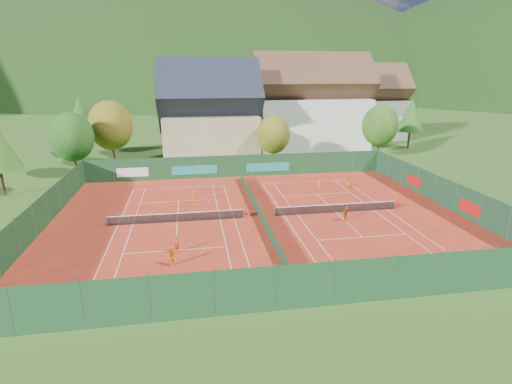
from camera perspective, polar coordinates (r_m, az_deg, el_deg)
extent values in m
plane|color=#2D541A|center=(39.58, 0.48, -3.63)|extent=(600.00, 600.00, 0.00)
cube|color=#B42D1A|center=(39.58, 0.48, -3.60)|extent=(40.00, 32.00, 0.01)
cube|color=white|center=(50.36, -10.90, 0.63)|extent=(10.97, 0.06, 0.00)
cube|color=white|center=(28.30, -11.71, -12.82)|extent=(10.97, 0.06, 0.00)
cube|color=white|center=(39.68, -19.14, -4.52)|extent=(0.06, 23.77, 0.00)
cube|color=white|center=(39.24, -3.15, -3.80)|extent=(0.06, 23.77, 0.00)
cube|color=white|center=(39.46, -17.18, -4.45)|extent=(0.06, 23.77, 0.00)
cube|color=white|center=(39.13, -5.15, -3.90)|extent=(0.06, 23.77, 0.00)
cube|color=white|center=(45.11, -11.01, -1.30)|extent=(8.23, 0.06, 0.00)
cube|color=white|center=(33.18, -11.42, -8.15)|extent=(8.23, 0.06, 0.00)
cube|color=white|center=(39.08, -11.19, -4.20)|extent=(0.06, 12.80, 0.00)
cube|color=white|center=(52.36, 6.87, 1.45)|extent=(10.97, 0.06, 0.00)
cube|color=white|center=(31.73, 19.01, -10.00)|extent=(10.97, 0.06, 0.00)
cube|color=white|center=(40.06, 4.03, -3.37)|extent=(0.06, 23.77, 0.00)
cube|color=white|center=(43.83, 18.13, -2.39)|extent=(0.06, 23.77, 0.00)
cube|color=white|center=(40.39, 5.92, -3.25)|extent=(0.06, 23.77, 0.00)
cube|color=white|center=(43.23, 16.52, -2.51)|extent=(0.06, 23.77, 0.00)
cube|color=white|center=(47.34, 8.71, -0.31)|extent=(8.23, 0.06, 0.00)
cube|color=white|center=(36.15, 14.96, -6.24)|extent=(8.23, 0.06, 0.00)
cube|color=white|center=(41.63, 11.40, -2.88)|extent=(0.06, 12.80, 0.00)
cylinder|color=#59595B|center=(39.68, -20.51, -3.89)|extent=(0.10, 0.10, 1.02)
cylinder|color=#59595B|center=(39.17, -1.83, -3.04)|extent=(0.10, 0.10, 1.02)
cube|color=black|center=(38.92, -11.22, -3.58)|extent=(12.80, 0.02, 0.86)
cube|color=white|center=(38.77, -11.26, -2.99)|extent=(12.80, 0.04, 0.06)
cube|color=red|center=(39.22, -1.47, -3.10)|extent=(0.40, 0.04, 0.40)
cylinder|color=#59595B|center=(39.69, 2.76, -2.78)|extent=(0.10, 0.10, 1.02)
cylinder|color=#59595B|center=(44.10, 19.25, -1.70)|extent=(0.10, 0.10, 1.02)
cube|color=black|center=(41.48, 11.44, -2.30)|extent=(12.80, 0.02, 0.86)
cube|color=white|center=(41.34, 11.47, -1.74)|extent=(12.80, 0.04, 0.06)
cube|color=red|center=(44.24, 19.53, -1.75)|extent=(0.40, 0.04, 0.40)
cube|color=#13341E|center=(39.40, 0.48, -2.92)|extent=(0.03, 28.80, 1.00)
cube|color=#163D1E|center=(54.32, -2.44, 3.74)|extent=(40.00, 0.04, 3.00)
cube|color=teal|center=(53.95, -8.77, 3.14)|extent=(6.00, 0.03, 1.20)
cube|color=teal|center=(54.95, 1.72, 3.58)|extent=(6.00, 0.03, 1.20)
cube|color=silver|center=(54.48, -17.22, 2.70)|extent=(4.00, 0.03, 1.20)
cube|color=#163D1F|center=(24.80, 7.06, -13.18)|extent=(40.00, 0.04, 3.00)
cube|color=#163C1D|center=(40.86, -28.38, -2.83)|extent=(0.04, 32.00, 3.00)
cube|color=#143821|center=(46.74, 25.41, -0.11)|extent=(0.04, 32.00, 3.00)
cube|color=#B21414|center=(43.73, 28.20, -2.01)|extent=(0.03, 3.00, 1.20)
cube|color=#B21414|center=(51.60, 21.62, 1.49)|extent=(0.03, 3.00, 1.20)
cube|color=#CDBA90|center=(67.39, -6.52, 7.97)|extent=(15.00, 12.00, 7.00)
cube|color=#1E2333|center=(66.70, -6.71, 13.49)|extent=(16.20, 12.00, 12.00)
cube|color=silver|center=(76.47, 7.76, 9.74)|extent=(20.00, 11.00, 9.00)
cube|color=brown|center=(75.92, 7.98, 15.17)|extent=(21.60, 11.00, 11.00)
cube|color=silver|center=(88.91, 15.00, 9.99)|extent=(16.00, 10.00, 8.00)
cube|color=brown|center=(88.42, 15.33, 14.17)|extent=(17.28, 10.00, 10.00)
cylinder|color=#4A331A|center=(59.92, -24.36, 3.39)|extent=(0.36, 0.36, 2.80)
ellipsoid|color=#1C5117|center=(59.21, -24.82, 7.15)|extent=(5.72, 5.72, 6.58)
cylinder|color=#422F17|center=(64.74, -19.67, 4.99)|extent=(0.36, 0.36, 3.15)
ellipsoid|color=olive|center=(64.04, -20.07, 8.92)|extent=(6.44, 6.44, 7.40)
cylinder|color=#4D311B|center=(73.66, -23.28, 6.08)|extent=(0.36, 0.36, 3.50)
cone|color=#245317|center=(73.00, -23.74, 9.93)|extent=(5.60, 5.60, 6.50)
cylinder|color=#452C18|center=(61.13, 2.47, 4.97)|extent=(0.36, 0.36, 2.45)
ellipsoid|color=olive|center=(60.50, 2.51, 8.21)|extent=(5.01, 5.01, 5.76)
cylinder|color=#412C17|center=(68.86, 17.01, 5.75)|extent=(0.36, 0.36, 2.80)
ellipsoid|color=#2D5919|center=(68.25, 17.30, 9.05)|extent=(5.72, 5.72, 6.58)
cylinder|color=#412917|center=(80.49, 20.97, 7.03)|extent=(0.36, 0.36, 3.15)
cone|color=#225819|center=(79.92, 21.31, 10.20)|extent=(5.04, 5.04, 5.85)
cylinder|color=#4E301B|center=(54.48, -32.50, 1.18)|extent=(0.36, 0.36, 3.15)
cylinder|color=#462919|center=(83.97, 13.48, 8.17)|extent=(0.36, 0.36, 3.50)
ellipsoid|color=olive|center=(83.39, 13.72, 11.56)|extent=(7.15, 7.15, 8.22)
ellipsoid|color=black|center=(341.56, -6.66, 7.35)|extent=(440.00, 440.00, 242.00)
cylinder|color=slate|center=(33.45, 27.56, -8.91)|extent=(0.02, 0.02, 0.80)
cylinder|color=slate|center=(33.62, 27.98, -8.84)|extent=(0.02, 0.02, 0.80)
cylinder|color=slate|center=(33.66, 27.26, -8.70)|extent=(0.02, 0.02, 0.80)
cylinder|color=slate|center=(33.83, 27.68, -8.63)|extent=(0.02, 0.02, 0.80)
cube|color=slate|center=(33.58, 27.66, -8.54)|extent=(0.34, 0.34, 0.30)
ellipsoid|color=#CCD833|center=(33.57, 27.66, -8.49)|extent=(0.28, 0.28, 0.16)
sphere|color=#CCD833|center=(33.04, -16.70, -8.62)|extent=(0.07, 0.07, 0.07)
sphere|color=#CCD833|center=(31.81, 7.47, -9.04)|extent=(0.07, 0.07, 0.07)
imported|color=#D74D13|center=(32.43, -11.29, -7.38)|extent=(0.61, 0.60, 1.42)
imported|color=orange|center=(30.35, -11.94, -9.09)|extent=(0.79, 0.65, 1.52)
imported|color=#E65514|center=(43.93, -8.86, -0.69)|extent=(1.00, 0.65, 1.47)
imported|color=#CF5012|center=(39.23, 12.67, -3.04)|extent=(0.90, 0.88, 1.51)
imported|color=#F75116|center=(49.96, 9.09, 1.29)|extent=(0.63, 0.46, 1.19)
imported|color=orange|center=(49.21, 13.34, 0.79)|extent=(1.14, 0.74, 1.18)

